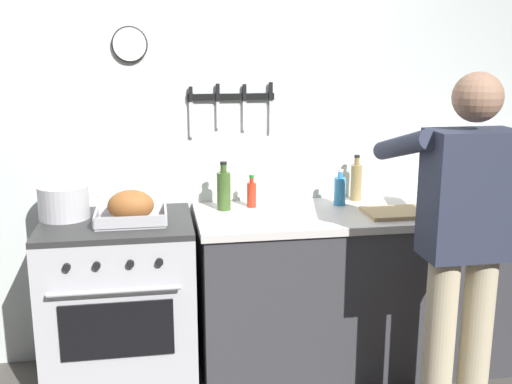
% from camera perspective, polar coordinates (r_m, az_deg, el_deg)
% --- Properties ---
extents(wall_back, '(6.00, 0.13, 2.60)m').
position_cam_1_polar(wall_back, '(3.45, -9.25, 5.56)').
color(wall_back, silver).
rests_on(wall_back, ground).
extents(counter_block, '(2.03, 0.65, 0.90)m').
position_cam_1_polar(counter_block, '(3.54, 11.39, -8.59)').
color(counter_block, '#38383D').
rests_on(counter_block, ground).
extents(stove, '(0.76, 0.67, 0.90)m').
position_cam_1_polar(stove, '(3.33, -12.49, -10.09)').
color(stove, '#BCBCC1').
rests_on(stove, ground).
extents(person_cook, '(0.51, 0.63, 1.66)m').
position_cam_1_polar(person_cook, '(2.85, 18.76, -3.80)').
color(person_cook, '#C6B793').
rests_on(person_cook, ground).
extents(roasting_pan, '(0.35, 0.26, 0.17)m').
position_cam_1_polar(roasting_pan, '(3.11, -11.56, -1.53)').
color(roasting_pan, '#B7B7BC').
rests_on(roasting_pan, stove).
extents(stock_pot, '(0.25, 0.25, 0.17)m').
position_cam_1_polar(stock_pot, '(3.28, -17.44, -0.90)').
color(stock_pot, '#B7B7BC').
rests_on(stock_pot, stove).
extents(cutting_board, '(0.36, 0.24, 0.02)m').
position_cam_1_polar(cutting_board, '(3.31, 13.18, -1.87)').
color(cutting_board, tan).
rests_on(cutting_board, counter_block).
extents(bottle_olive_oil, '(0.07, 0.07, 0.26)m').
position_cam_1_polar(bottle_olive_oil, '(3.29, -3.02, 0.20)').
color(bottle_olive_oil, '#385623').
rests_on(bottle_olive_oil, counter_block).
extents(bottle_dish_soap, '(0.06, 0.06, 0.20)m').
position_cam_1_polar(bottle_dish_soap, '(3.43, 7.81, 0.17)').
color(bottle_dish_soap, '#338CCC').
rests_on(bottle_dish_soap, counter_block).
extents(bottle_hot_sauce, '(0.05, 0.05, 0.18)m').
position_cam_1_polar(bottle_hot_sauce, '(3.35, -0.41, -0.18)').
color(bottle_hot_sauce, red).
rests_on(bottle_hot_sauce, counter_block).
extents(bottle_vinegar, '(0.06, 0.06, 0.26)m').
position_cam_1_polar(bottle_vinegar, '(3.54, 9.30, 0.98)').
color(bottle_vinegar, '#997F4C').
rests_on(bottle_vinegar, counter_block).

